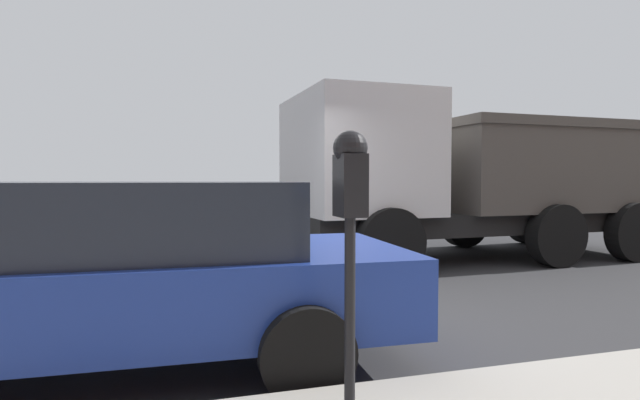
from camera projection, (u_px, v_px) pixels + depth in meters
ground_plane at (290, 316)px, 5.28m from camera, size 220.00×220.00×0.00m
parking_meter at (350, 198)px, 2.71m from camera, size 0.21×0.19×1.55m
car_blue at (88, 272)px, 3.72m from camera, size 2.12×5.00×1.43m
dump_truck at (473, 175)px, 9.18m from camera, size 3.12×6.92×2.84m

